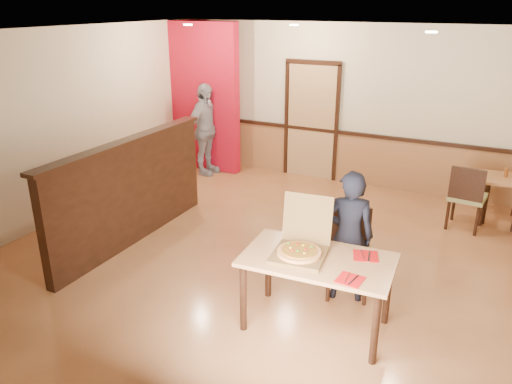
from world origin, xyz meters
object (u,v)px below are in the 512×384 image
side_chair_left (467,195)px  diner (348,237)px  condiment (506,172)px  pizza_box (301,248)px  side_table (503,188)px  passerby (205,130)px  main_table (318,268)px  diner_chair (349,248)px

side_chair_left → diner: bearing=73.8°
condiment → pizza_box: bearing=-114.6°
condiment → side_table: bearing=-91.3°
side_table → condiment: 0.24m
side_table → passerby: 5.16m
diner → condiment: (1.46, 3.16, -0.01)m
side_chair_left → diner: 2.70m
side_table → diner: size_ratio=0.47×
diner → passerby: 4.74m
diner → passerby: size_ratio=0.87×
side_chair_left → main_table: bearing=76.3°
main_table → passerby: size_ratio=0.88×
main_table → diner_chair: bearing=80.5°
side_table → pizza_box: pizza_box is taller
condiment → diner_chair: bearing=-116.3°
side_table → condiment: size_ratio=5.16×
side_chair_left → side_table: 0.77m
main_table → side_table: size_ratio=2.17×
side_chair_left → condiment: side_chair_left is taller
pizza_box → diner: bearing=59.4°
side_chair_left → passerby: passerby is taller
diner_chair → condiment: (1.49, 3.01, 0.21)m
side_table → pizza_box: bearing=-114.9°
pizza_box → condiment: (1.76, 3.83, -0.11)m
main_table → side_table: main_table is taller
main_table → pizza_box: bearing=178.4°
main_table → side_table: 4.10m
side_chair_left → diner: (-1.01, -2.50, 0.22)m
diner_chair → condiment: 3.37m
pizza_box → condiment: size_ratio=4.83×
passerby → side_table: bearing=-85.2°
diner_chair → side_chair_left: size_ratio=1.00×
side_chair_left → pizza_box: 3.44m
main_table → diner_chair: 0.82m
pizza_box → condiment: bearing=58.5°
diner_chair → passerby: size_ratio=0.57×
side_chair_left → diner_chair: bearing=72.1°
passerby → side_chair_left: bearing=-92.6°
main_table → condiment: condiment is taller
side_table → passerby: size_ratio=0.40×
side_table → main_table: bearing=-112.6°
side_table → diner: (-1.46, -3.12, 0.24)m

